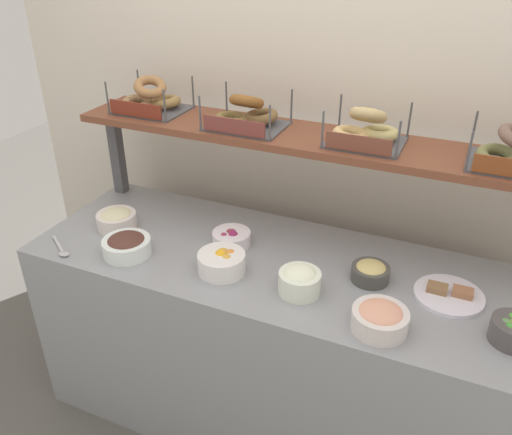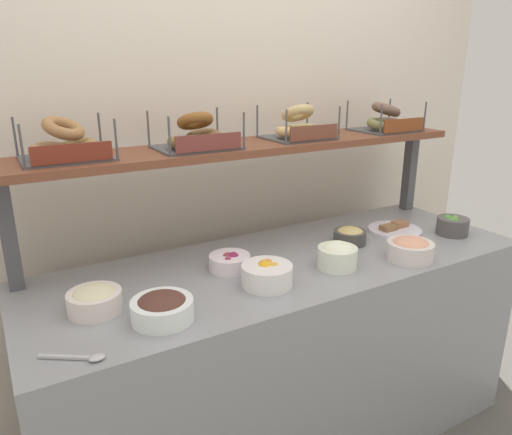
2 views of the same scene
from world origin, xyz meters
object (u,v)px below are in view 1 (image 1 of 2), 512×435
bowl_potato_salad (117,219)px  bowl_chocolate_spread (127,245)px  bowl_fruit_salad (222,262)px  bagel_basket_plain (366,131)px  serving_plate_white (449,295)px  bowl_lox_spread (380,318)px  bowl_cream_cheese (300,280)px  bagel_basket_everything (151,100)px  bowl_hummus (370,272)px  bagel_basket_cinnamon_raisin (246,116)px  bowl_beet_salad (231,238)px  serving_spoon_near_plate (61,250)px

bowl_potato_salad → bowl_chocolate_spread: size_ratio=0.89×
bowl_fruit_salad → bagel_basket_plain: bearing=45.6°
bowl_chocolate_spread → serving_plate_white: (1.20, 0.22, -0.03)m
bowl_fruit_salad → bowl_lox_spread: bearing=-8.1°
bowl_cream_cheese → bagel_basket_everything: bearing=153.5°
bowl_hummus → bowl_lox_spread: bowl_lox_spread is taller
bowl_lox_spread → bagel_basket_cinnamon_raisin: 0.95m
serving_plate_white → bowl_hummus: bearing=-178.1°
bowl_lox_spread → bagel_basket_plain: bagel_basket_plain is taller
bowl_lox_spread → bagel_basket_cinnamon_raisin: (-0.69, 0.49, 0.43)m
bowl_hummus → bagel_basket_cinnamon_raisin: 0.78m
bowl_lox_spread → bowl_beet_salad: bearing=157.6°
bowl_beet_salad → bagel_basket_everything: 0.71m
serving_plate_white → bagel_basket_plain: bearing=149.7°
bowl_cream_cheese → bowl_chocolate_spread: (-0.71, -0.04, -0.01)m
bowl_beet_salad → bagel_basket_plain: size_ratio=0.55×
bowl_cream_cheese → serving_plate_white: bowl_cream_cheese is taller
bowl_cream_cheese → bowl_fruit_salad: bowl_cream_cheese is taller
bowl_lox_spread → bowl_hummus: bearing=109.0°
bagel_basket_everything → serving_plate_white: bearing=-10.3°
bowl_lox_spread → bowl_fruit_salad: bearing=171.9°
bowl_hummus → bowl_fruit_salad: (-0.52, -0.17, 0.01)m
bowl_hummus → bagel_basket_cinnamon_raisin: bearing=159.2°
bowl_cream_cheese → bowl_fruit_salad: bearing=179.1°
bowl_hummus → bowl_chocolate_spread: bowl_chocolate_spread is taller
serving_plate_white → bagel_basket_plain: size_ratio=0.84×
bowl_cream_cheese → bagel_basket_cinnamon_raisin: (-0.39, 0.40, 0.43)m
bowl_potato_salad → bowl_lox_spread: (1.17, -0.20, 0.00)m
bowl_chocolate_spread → bowl_lox_spread: bowl_lox_spread is taller
bowl_hummus → bagel_basket_plain: (-0.12, 0.24, 0.44)m
bowl_lox_spread → serving_plate_white: (0.19, 0.27, -0.03)m
bagel_basket_everything → bagel_basket_plain: bagel_basket_plain is taller
bowl_potato_salad → bowl_beet_salad: bearing=8.2°
bagel_basket_everything → bagel_basket_plain: 0.95m
bowl_beet_salad → serving_spoon_near_plate: 0.68m
serving_plate_white → bagel_basket_everything: bearing=169.7°
bowl_hummus → serving_spoon_near_plate: bowl_hummus is taller
bowl_cream_cheese → bowl_fruit_salad: 0.31m
bowl_fruit_salad → bagel_basket_cinnamon_raisin: bearing=101.3°
bowl_cream_cheese → bagel_basket_everything: 1.05m
serving_plate_white → serving_spoon_near_plate: size_ratio=1.53×
bowl_beet_salad → bowl_cream_cheese: bearing=-27.8°
serving_spoon_near_plate → bagel_basket_plain: (1.06, 0.55, 0.47)m
bagel_basket_everything → bagel_basket_plain: bearing=-0.8°
bowl_hummus → bagel_basket_plain: size_ratio=0.49×
bowl_lox_spread → bowl_fruit_salad: size_ratio=1.02×
bagel_basket_plain → bowl_hummus: bearing=-63.5°
bowl_potato_salad → bowl_hummus: (1.09, 0.06, -0.01)m
bagel_basket_cinnamon_raisin → serving_plate_white: bearing=-14.0°
bagel_basket_everything → bowl_potato_salad: bearing=-92.8°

